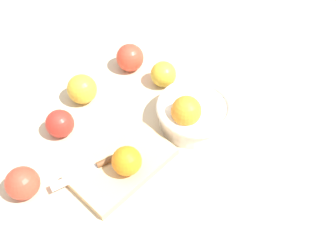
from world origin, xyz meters
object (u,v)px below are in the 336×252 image
(cutting_board, at_px, (122,165))
(apple_front_right, at_px, (60,124))
(apple_front_left, at_px, (82,89))
(apple_front_left_2, at_px, (130,58))
(apple_front_right_2, at_px, (23,183))
(apple_front_left_3, at_px, (163,74))
(bowl, at_px, (194,112))
(orange_on_board, at_px, (127,161))
(knife, at_px, (93,168))

(cutting_board, xyz_separation_m, apple_front_right, (0.01, -0.19, 0.02))
(apple_front_left, bearing_deg, apple_front_left_2, 174.61)
(apple_front_left_2, distance_m, apple_front_right_2, 0.46)
(apple_front_right, height_order, apple_front_left_3, apple_front_left_3)
(bowl, relative_size, apple_front_right, 2.82)
(orange_on_board, distance_m, knife, 0.09)
(bowl, distance_m, apple_front_right, 0.33)
(apple_front_right, bearing_deg, apple_front_left, -160.85)
(apple_front_left_2, bearing_deg, orange_on_board, 40.46)
(cutting_board, bearing_deg, apple_front_right, -85.91)
(cutting_board, bearing_deg, apple_front_right_2, -35.17)
(orange_on_board, bearing_deg, knife, -52.56)
(bowl, bearing_deg, apple_front_right_2, -24.24)
(apple_front_right, xyz_separation_m, apple_front_right_2, (0.16, 0.07, 0.00))
(bowl, relative_size, apple_front_left_2, 2.51)
(apple_front_left, distance_m, apple_front_left_3, 0.22)
(cutting_board, xyz_separation_m, orange_on_board, (0.00, 0.02, 0.04))
(knife, relative_size, apple_front_left, 1.91)
(bowl, xyz_separation_m, orange_on_board, (0.22, -0.03, 0.01))
(apple_front_left_2, relative_size, apple_front_left_3, 1.11)
(apple_front_left_3, height_order, apple_front_right_2, apple_front_right_2)
(orange_on_board, bearing_deg, apple_front_left_2, -139.54)
(bowl, bearing_deg, knife, -18.70)
(apple_front_right, xyz_separation_m, apple_front_left_3, (-0.30, 0.09, 0.00))
(orange_on_board, height_order, apple_front_left, orange_on_board)
(orange_on_board, xyz_separation_m, apple_front_left, (-0.11, -0.25, -0.02))
(bowl, relative_size, apple_front_left_3, 2.78)
(apple_front_right, relative_size, apple_front_right_2, 0.94)
(orange_on_board, relative_size, apple_front_left_2, 0.86)
(cutting_board, relative_size, apple_front_right_2, 3.22)
(apple_front_left, bearing_deg, cutting_board, 66.31)
(cutting_board, bearing_deg, apple_front_left_3, -160.76)
(knife, relative_size, apple_front_left_2, 1.91)
(apple_front_left_2, bearing_deg, apple_front_right_2, 11.08)
(orange_on_board, relative_size, apple_front_right, 0.96)
(bowl, relative_size, apple_front_right_2, 2.66)
(bowl, distance_m, apple_front_left, 0.30)
(knife, bearing_deg, apple_front_right_2, -34.65)
(orange_on_board, distance_m, apple_front_left, 0.28)
(orange_on_board, bearing_deg, apple_front_left, -112.64)
(bowl, relative_size, knife, 1.31)
(knife, distance_m, apple_front_right_2, 0.15)
(cutting_board, height_order, apple_front_right_2, apple_front_right_2)
(bowl, height_order, cutting_board, bowl)
(cutting_board, height_order, knife, knife)
(bowl, bearing_deg, apple_front_left_3, -113.95)
(bowl, bearing_deg, apple_front_left_2, -102.58)
(knife, xyz_separation_m, apple_front_right, (-0.04, -0.15, 0.01))
(apple_front_left_3, xyz_separation_m, apple_front_right_2, (0.46, -0.03, 0.00))
(cutting_board, bearing_deg, apple_front_left, -113.69)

